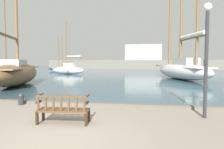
% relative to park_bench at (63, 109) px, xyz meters
% --- Properties ---
extents(ground_plane, '(160.00, 160.00, 0.00)m').
position_rel_park_bench_xyz_m(ground_plane, '(0.28, -1.11, -0.47)').
color(ground_plane, gray).
extents(harbor_water, '(100.00, 80.00, 0.08)m').
position_rel_park_bench_xyz_m(harbor_water, '(0.28, 42.89, -0.43)').
color(harbor_water, '#385666').
rests_on(harbor_water, ground).
extents(quay_edge_kerb, '(40.00, 0.30, 0.12)m').
position_rel_park_bench_xyz_m(quay_edge_kerb, '(0.28, 2.74, -0.41)').
color(quay_edge_kerb, '#675F54').
rests_on(quay_edge_kerb, ground).
extents(park_bench, '(1.63, 0.62, 0.92)m').
position_rel_park_bench_xyz_m(park_bench, '(0.00, 0.00, 0.00)').
color(park_bench, '#322113').
rests_on(park_bench, ground).
extents(sailboat_mid_port, '(6.98, 3.40, 8.05)m').
position_rel_park_bench_xyz_m(sailboat_mid_port, '(-9.10, 23.46, 0.37)').
color(sailboat_mid_port, silver).
rests_on(sailboat_mid_port, harbor_water).
extents(sailboat_outer_starboard, '(5.13, 10.37, 10.08)m').
position_rel_park_bench_xyz_m(sailboat_outer_starboard, '(-7.55, 8.70, 0.61)').
color(sailboat_outer_starboard, brown).
rests_on(sailboat_outer_starboard, harbor_water).
extents(sailboat_mid_starboard, '(5.59, 12.63, 13.69)m').
position_rel_park_bench_xyz_m(sailboat_mid_starboard, '(6.54, 16.52, 0.85)').
color(sailboat_mid_starboard, silver).
rests_on(sailboat_mid_starboard, harbor_water).
extents(sailboat_nearest_port, '(6.03, 3.20, 7.28)m').
position_rel_park_bench_xyz_m(sailboat_nearest_port, '(-14.26, 33.98, 0.11)').
color(sailboat_nearest_port, navy).
rests_on(sailboat_nearest_port, harbor_water).
extents(sailboat_far_port, '(6.77, 2.91, 6.90)m').
position_rel_park_bench_xyz_m(sailboat_far_port, '(10.40, 40.30, 0.17)').
color(sailboat_far_port, '#2D6647').
rests_on(sailboat_far_port, harbor_water).
extents(mooring_bollard, '(0.29, 0.29, 0.55)m').
position_rel_park_bench_xyz_m(mooring_bollard, '(-2.99, 2.34, -0.17)').
color(mooring_bollard, '#2D2D33').
rests_on(mooring_bollard, ground).
extents(lamp_post, '(0.28, 0.28, 3.91)m').
position_rel_park_bench_xyz_m(lamp_post, '(4.57, 1.36, 1.92)').
color(lamp_post, '#2D2D33').
rests_on(lamp_post, ground).
extents(far_breakwater, '(47.71, 2.40, 6.52)m').
position_rel_park_bench_xyz_m(far_breakwater, '(0.95, 47.42, 1.48)').
color(far_breakwater, slate).
rests_on(far_breakwater, ground).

